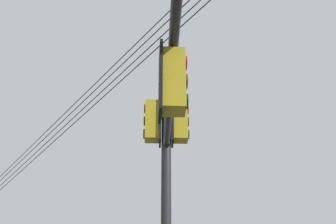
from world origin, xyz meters
The scene contains 2 objects.
signal_mast_assembly centered at (0.34, 1.44, 4.24)m, with size 3.56×5.78×5.92m.
overhead_wire_span centered at (-0.08, -0.84, 7.95)m, with size 2.53×29.39×1.60m.
Camera 1 is at (3.85, 7.24, 1.37)m, focal length 44.37 mm.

